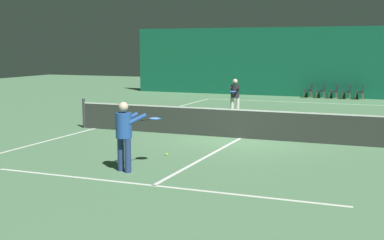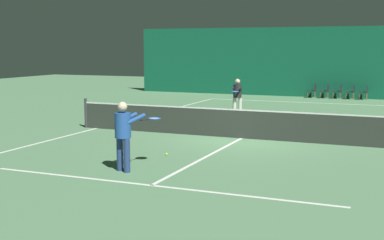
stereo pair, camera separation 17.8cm
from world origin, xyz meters
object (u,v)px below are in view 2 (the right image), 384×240
(courtside_chair_0, at_px, (313,90))
(tennis_ball, at_px, (166,154))
(player_far, at_px, (237,94))
(courtside_chair_3, at_px, (352,91))
(courtside_chair_4, at_px, (365,91))
(tennis_net, at_px, (242,123))
(courtside_chair_1, at_px, (326,90))
(courtside_chair_2, at_px, (339,90))
(player_near, at_px, (124,131))

(courtside_chair_0, height_order, tennis_ball, courtside_chair_0)
(tennis_ball, bearing_deg, courtside_chair_0, 87.54)
(player_far, bearing_deg, courtside_chair_3, 146.10)
(courtside_chair_4, bearing_deg, tennis_ball, -11.36)
(tennis_net, distance_m, tennis_ball, 3.59)
(courtside_chair_1, xyz_separation_m, tennis_ball, (-1.48, -17.97, -0.45))
(courtside_chair_2, height_order, courtside_chair_4, same)
(player_far, relative_size, courtside_chair_0, 1.87)
(courtside_chair_2, bearing_deg, tennis_net, -4.38)
(courtside_chair_1, bearing_deg, courtside_chair_4, 90.00)
(courtside_chair_4, bearing_deg, player_near, -10.52)
(courtside_chair_0, height_order, courtside_chair_4, same)
(courtside_chair_4, relative_size, tennis_ball, 12.73)
(courtside_chair_0, distance_m, courtside_chair_4, 2.84)
(courtside_chair_1, relative_size, courtside_chair_4, 1.00)
(courtside_chair_2, distance_m, courtside_chair_3, 0.71)
(player_far, bearing_deg, tennis_net, 7.69)
(courtside_chair_0, relative_size, courtside_chair_2, 1.00)
(courtside_chair_3, height_order, courtside_chair_4, same)
(courtside_chair_4, height_order, tennis_ball, courtside_chair_4)
(courtside_chair_1, bearing_deg, courtside_chair_0, -90.00)
(courtside_chair_1, height_order, courtside_chair_2, same)
(tennis_net, relative_size, courtside_chair_2, 14.29)
(player_far, distance_m, courtside_chair_1, 9.45)
(tennis_net, height_order, courtside_chair_2, tennis_net)
(player_near, bearing_deg, courtside_chair_4, 10.86)
(player_near, height_order, player_far, player_near)
(courtside_chair_0, bearing_deg, tennis_net, 1.19)
(courtside_chair_2, xyz_separation_m, tennis_ball, (-2.19, -17.97, -0.45))
(courtside_chair_3, distance_m, courtside_chair_4, 0.71)
(player_near, xyz_separation_m, courtside_chair_4, (3.72, 20.04, -0.49))
(player_far, xyz_separation_m, courtside_chair_3, (3.73, 9.16, -0.43))
(tennis_net, height_order, courtside_chair_0, tennis_net)
(player_far, distance_m, courtside_chair_0, 9.31)
(tennis_net, relative_size, tennis_ball, 181.82)
(player_far, distance_m, courtside_chair_4, 10.19)
(courtside_chair_3, xyz_separation_m, tennis_ball, (-2.90, -17.97, -0.45))
(player_near, distance_m, courtside_chair_3, 20.27)
(courtside_chair_2, relative_size, courtside_chair_3, 1.00)
(player_near, relative_size, courtside_chair_4, 1.99)
(courtside_chair_0, relative_size, courtside_chair_3, 1.00)
(player_far, bearing_deg, courtside_chair_2, 150.01)
(courtside_chair_0, distance_m, tennis_ball, 17.99)
(tennis_net, relative_size, courtside_chair_0, 14.29)
(courtside_chair_2, bearing_deg, courtside_chair_4, 90.00)
(tennis_net, bearing_deg, courtside_chair_1, 88.40)
(courtside_chair_2, bearing_deg, tennis_ball, -6.96)
(courtside_chair_3, bearing_deg, courtside_chair_2, -90.00)
(player_far, distance_m, courtside_chair_3, 9.90)
(player_near, height_order, courtside_chair_1, player_near)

